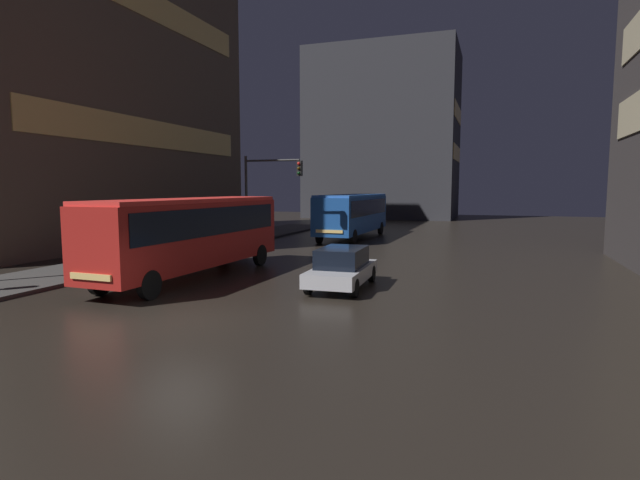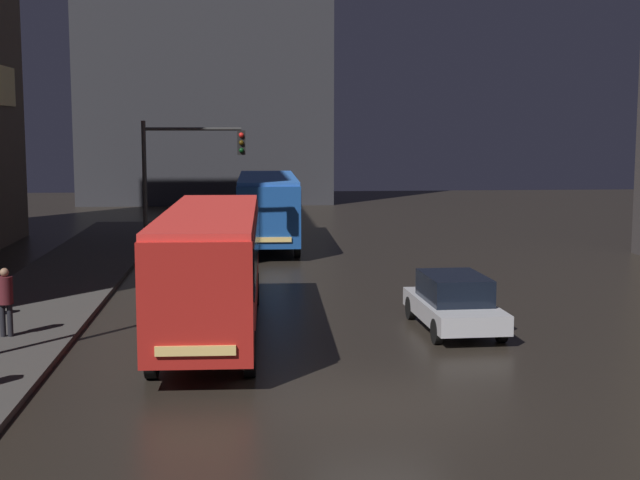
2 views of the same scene
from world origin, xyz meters
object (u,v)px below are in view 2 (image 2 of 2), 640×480
(bus_near, at_px, (211,259))
(car_taxi, at_px, (454,302))
(pedestrian_mid, at_px, (5,296))
(bus_far, at_px, (267,203))
(traffic_light_main, at_px, (182,169))

(bus_near, distance_m, car_taxi, 6.55)
(car_taxi, distance_m, pedestrian_mid, 11.59)
(pedestrian_mid, bearing_deg, car_taxi, 153.84)
(bus_far, relative_size, pedestrian_mid, 6.05)
(bus_far, distance_m, pedestrian_mid, 19.47)
(bus_far, xyz_separation_m, pedestrian_mid, (-7.05, -18.13, -0.80))
(pedestrian_mid, relative_size, traffic_light_main, 0.31)
(pedestrian_mid, bearing_deg, bus_near, 155.23)
(bus_near, height_order, pedestrian_mid, bus_near)
(car_taxi, height_order, traffic_light_main, traffic_light_main)
(car_taxi, xyz_separation_m, pedestrian_mid, (-11.57, -0.42, 0.43))
(bus_near, bearing_deg, traffic_light_main, -80.70)
(bus_far, height_order, pedestrian_mid, bus_far)
(bus_far, height_order, traffic_light_main, traffic_light_main)
(bus_far, bearing_deg, car_taxi, 105.19)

